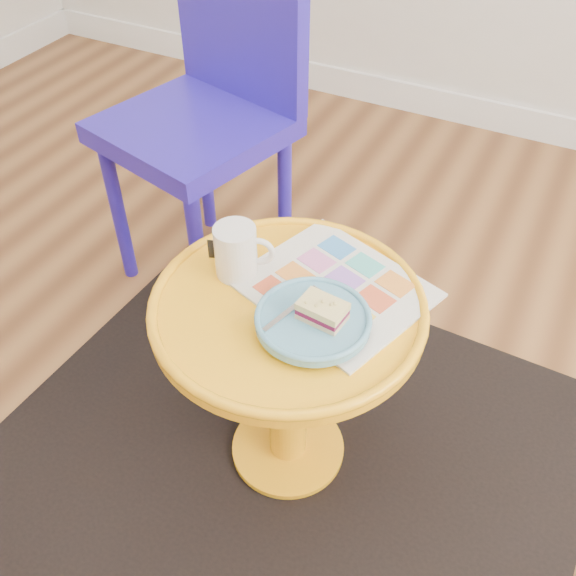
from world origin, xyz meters
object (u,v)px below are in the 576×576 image
at_px(chair, 212,97).
at_px(mug, 237,250).
at_px(side_table, 288,353).
at_px(plate, 313,321).
at_px(newspaper, 334,288).

xyz_separation_m(chair, mug, (0.37, -0.50, -0.00)).
relative_size(side_table, chair, 0.54).
xyz_separation_m(side_table, mug, (-0.13, 0.03, 0.19)).
relative_size(chair, plate, 4.63).
height_order(chair, plate, chair).
height_order(side_table, plate, plate).
bearing_deg(plate, mug, 160.20).
relative_size(newspaper, plate, 1.58).
relative_size(side_table, plate, 2.51).
bearing_deg(side_table, newspaper, 51.74).
bearing_deg(newspaper, chair, 159.08).
distance_m(chair, mug, 0.63).
xyz_separation_m(chair, plate, (0.56, -0.57, -0.04)).
bearing_deg(side_table, mug, 164.88).
distance_m(chair, newspaper, 0.72).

